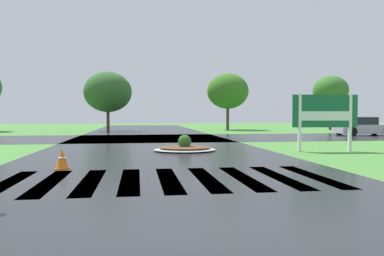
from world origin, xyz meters
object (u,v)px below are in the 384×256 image
(median_island, at_px, (185,148))
(traffic_cone, at_px, (62,159))
(estate_billboard, at_px, (325,114))
(car_white_sedan, at_px, (362,127))

(median_island, distance_m, traffic_cone, 6.29)
(estate_billboard, bearing_deg, median_island, -4.43)
(estate_billboard, height_order, median_island, estate_billboard)
(estate_billboard, relative_size, median_island, 1.04)
(estate_billboard, xyz_separation_m, car_white_sedan, (8.63, 11.01, -0.94))
(traffic_cone, bearing_deg, car_white_sedan, 38.74)
(traffic_cone, bearing_deg, estate_billboard, 21.06)
(median_island, bearing_deg, estate_billboard, -10.14)
(median_island, bearing_deg, traffic_cone, -130.31)
(median_island, xyz_separation_m, car_white_sedan, (14.36, 9.99, 0.50))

